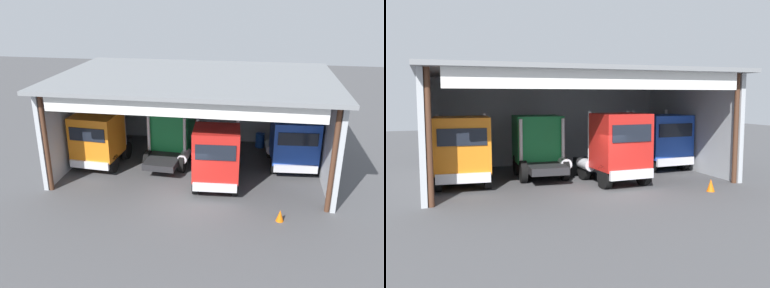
% 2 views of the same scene
% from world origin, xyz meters
% --- Properties ---
extents(ground_plane, '(80.00, 80.00, 0.00)m').
position_xyz_m(ground_plane, '(0.00, 0.00, 0.00)').
color(ground_plane, '#4C4C4F').
rests_on(ground_plane, ground).
extents(workshop_shed, '(15.13, 9.97, 5.50)m').
position_xyz_m(workshop_shed, '(0.00, 5.40, 3.81)').
color(workshop_shed, '#ADB2B7').
rests_on(workshop_shed, ground).
extents(truck_orange_center_left_bay, '(2.70, 4.55, 3.38)m').
position_xyz_m(truck_orange_center_left_bay, '(-5.57, 3.53, 1.76)').
color(truck_orange_center_left_bay, orange).
rests_on(truck_orange_center_left_bay, ground).
extents(truck_green_center_right_bay, '(2.63, 4.59, 3.20)m').
position_xyz_m(truck_green_center_right_bay, '(-1.55, 4.96, 1.69)').
color(truck_green_center_right_bay, '#197F3D').
rests_on(truck_green_center_right_bay, ground).
extents(truck_red_right_bay, '(2.69, 5.06, 3.50)m').
position_xyz_m(truck_red_right_bay, '(1.48, 1.84, 1.76)').
color(truck_red_right_bay, red).
rests_on(truck_red_right_bay, ground).
extents(truck_blue_yard_outside, '(2.91, 4.92, 3.41)m').
position_xyz_m(truck_blue_yard_outside, '(5.61, 4.94, 1.68)').
color(truck_blue_yard_outside, '#1E47B7').
rests_on(truck_blue_yard_outside, ground).
extents(oil_drum, '(0.58, 0.58, 0.95)m').
position_xyz_m(oil_drum, '(3.79, 8.10, 0.47)').
color(oil_drum, '#194CB2').
rests_on(oil_drum, ground).
extents(tool_cart, '(0.90, 0.60, 1.00)m').
position_xyz_m(tool_cart, '(6.32, 7.36, 0.50)').
color(tool_cart, red).
rests_on(tool_cart, ground).
extents(traffic_cone, '(0.36, 0.36, 0.56)m').
position_xyz_m(traffic_cone, '(4.76, -1.09, 0.28)').
color(traffic_cone, orange).
rests_on(traffic_cone, ground).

